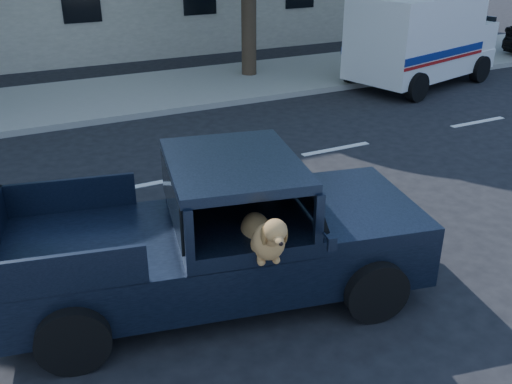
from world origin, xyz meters
TOP-DOWN VIEW (x-y plane):
  - ground at (0.00, 0.00)m, footprint 120.00×120.00m
  - far_sidewalk at (0.00, 9.20)m, footprint 60.00×4.00m
  - lane_stripes at (2.00, 3.40)m, footprint 21.60×0.14m
  - pickup_truck at (-0.28, -0.20)m, footprint 5.27×3.02m
  - mail_truck at (9.08, 6.84)m, footprint 4.97×3.28m

SIDE VIEW (x-z plane):
  - ground at x=0.00m, z-range 0.00..0.00m
  - lane_stripes at x=2.00m, z-range 0.00..0.01m
  - far_sidewalk at x=0.00m, z-range 0.00..0.15m
  - pickup_truck at x=-0.28m, z-range -0.29..1.49m
  - mail_truck at x=9.08m, z-range -0.16..2.36m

